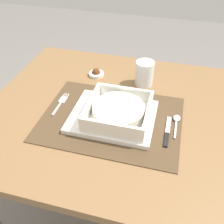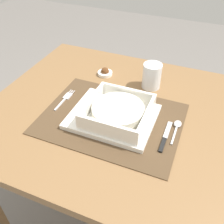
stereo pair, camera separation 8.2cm
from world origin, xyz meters
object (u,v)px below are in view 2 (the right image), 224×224
at_px(drinking_glass, 152,77).
at_px(dining_table, 116,133).
at_px(condiment_saucer, 105,72).
at_px(butter_knife, 165,138).
at_px(fork, 66,98).
at_px(porridge_bowl, 118,112).
at_px(spoon, 177,126).

bearing_deg(drinking_glass, dining_table, -110.75).
bearing_deg(condiment_saucer, dining_table, -56.59).
relative_size(butter_knife, condiment_saucer, 2.25).
bearing_deg(fork, butter_knife, -12.81).
height_order(porridge_bowl, fork, porridge_bowl).
relative_size(dining_table, drinking_glass, 9.27).
height_order(dining_table, condiment_saucer, condiment_saucer).
bearing_deg(condiment_saucer, butter_knife, -40.74).
relative_size(dining_table, butter_knife, 6.57).
relative_size(porridge_bowl, butter_knife, 1.44).
xyz_separation_m(dining_table, spoon, (0.21, -0.01, 0.12)).
distance_m(porridge_bowl, fork, 0.22).
bearing_deg(spoon, condiment_saucer, 151.01).
xyz_separation_m(fork, drinking_glass, (0.26, 0.20, 0.04)).
height_order(porridge_bowl, butter_knife, porridge_bowl).
distance_m(fork, butter_knife, 0.38).
distance_m(dining_table, spoon, 0.24).
bearing_deg(spoon, drinking_glass, 128.37).
bearing_deg(dining_table, drinking_glass, 69.25).
height_order(porridge_bowl, condiment_saucer, porridge_bowl).
height_order(dining_table, porridge_bowl, porridge_bowl).
xyz_separation_m(dining_table, porridge_bowl, (0.02, -0.05, 0.15)).
bearing_deg(porridge_bowl, butter_knife, -7.56).
distance_m(dining_table, porridge_bowl, 0.16).
relative_size(dining_table, porridge_bowl, 4.58).
bearing_deg(condiment_saucer, porridge_bowl, -58.32).
xyz_separation_m(porridge_bowl, condiment_saucer, (-0.15, 0.25, -0.03)).
bearing_deg(butter_knife, porridge_bowl, 169.59).
xyz_separation_m(spoon, condiment_saucer, (-0.34, 0.20, 0.00)).
relative_size(spoon, drinking_glass, 1.17).
bearing_deg(porridge_bowl, condiment_saucer, 121.68).
distance_m(fork, spoon, 0.40).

